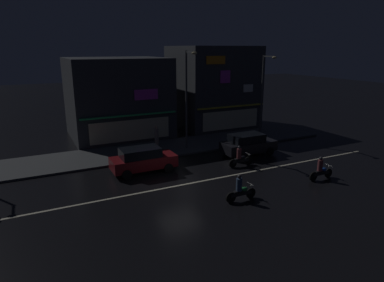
{
  "coord_description": "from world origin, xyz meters",
  "views": [
    {
      "loc": [
        -7.78,
        -17.41,
        8.04
      ],
      "look_at": [
        2.47,
        3.2,
        1.72
      ],
      "focal_mm": 31.69,
      "sensor_mm": 36.0,
      "label": 1
    }
  ],
  "objects": [
    {
      "name": "pedestrian_on_sidewalk",
      "position": [
        1.58,
        7.95,
        0.99
      ],
      "size": [
        0.33,
        0.33,
        1.81
      ],
      "rotation": [
        0.0,
        0.0,
        5.85
      ],
      "color": "gray",
      "rests_on": "sidewalk_far"
    },
    {
      "name": "storefront_left_block",
      "position": [
        0.0,
        13.78,
        3.6
      ],
      "size": [
        8.63,
        7.88,
        7.22
      ],
      "color": "#383A3F",
      "rests_on": "ground"
    },
    {
      "name": "parked_car_trailing",
      "position": [
        -1.17,
        3.28,
        0.87
      ],
      "size": [
        4.3,
        1.98,
        1.67
      ],
      "rotation": [
        0.0,
        0.0,
        3.14
      ],
      "color": "maroon",
      "rests_on": "ground"
    },
    {
      "name": "storefront_center_block",
      "position": [
        10.04,
        13.65,
        4.12
      ],
      "size": [
        7.73,
        7.61,
        8.26
      ],
      "color": "#383A3F",
      "rests_on": "ground"
    },
    {
      "name": "motorcycle_opposite_lane",
      "position": [
        2.13,
        -3.38,
        0.63
      ],
      "size": [
        1.9,
        0.6,
        1.52
      ],
      "rotation": [
        0.0,
        0.0,
        3.22
      ],
      "color": "black",
      "rests_on": "ground"
    },
    {
      "name": "motorcycle_trailing_far",
      "position": [
        5.27,
        1.27,
        0.63
      ],
      "size": [
        1.9,
        0.6,
        1.52
      ],
      "rotation": [
        0.0,
        0.0,
        -0.04
      ],
      "color": "black",
      "rests_on": "ground"
    },
    {
      "name": "streetlamp_east",
      "position": [
        11.2,
        6.58,
        4.45
      ],
      "size": [
        0.44,
        1.64,
        7.33
      ],
      "color": "#47494C",
      "rests_on": "sidewalk_far"
    },
    {
      "name": "sidewalk_far",
      "position": [
        0.0,
        7.57,
        0.07
      ],
      "size": [
        33.47,
        4.69,
        0.14
      ],
      "primitive_type": "cube",
      "color": "#424447",
      "rests_on": "ground"
    },
    {
      "name": "traffic_cone",
      "position": [
        7.1,
        4.22,
        0.28
      ],
      "size": [
        0.36,
        0.36,
        0.55
      ],
      "primitive_type": "cone",
      "color": "orange",
      "rests_on": "ground"
    },
    {
      "name": "lane_divider_stripe",
      "position": [
        0.0,
        0.0,
        0.01
      ],
      "size": [
        31.79,
        0.16,
        0.01
      ],
      "primitive_type": "cube",
      "color": "beige",
      "rests_on": "ground"
    },
    {
      "name": "ground_plane",
      "position": [
        0.0,
        0.0,
        0.0
      ],
      "size": [
        140.0,
        140.0,
        0.0
      ],
      "primitive_type": "plane",
      "color": "black"
    },
    {
      "name": "motorcycle_following",
      "position": [
        8.43,
        -3.05,
        0.63
      ],
      "size": [
        1.9,
        0.6,
        1.52
      ],
      "rotation": [
        0.0,
        0.0,
        3.0
      ],
      "color": "black",
      "rests_on": "ground"
    },
    {
      "name": "streetlamp_mid",
      "position": [
        3.7,
        6.48,
        4.66
      ],
      "size": [
        0.44,
        1.64,
        7.73
      ],
      "color": "#47494C",
      "rests_on": "sidewalk_far"
    },
    {
      "name": "parked_car_near_kerb",
      "position": [
        7.34,
        3.25,
        0.87
      ],
      "size": [
        4.3,
        1.98,
        1.67
      ],
      "rotation": [
        0.0,
        0.0,
        3.14
      ],
      "color": "black",
      "rests_on": "ground"
    }
  ]
}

